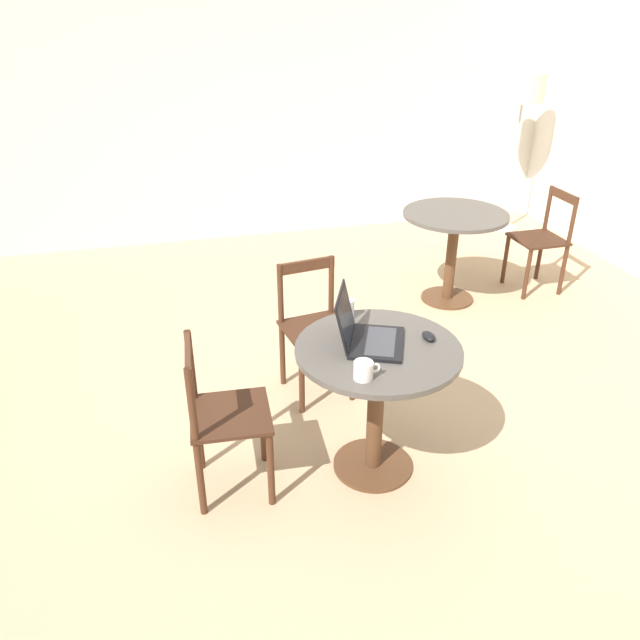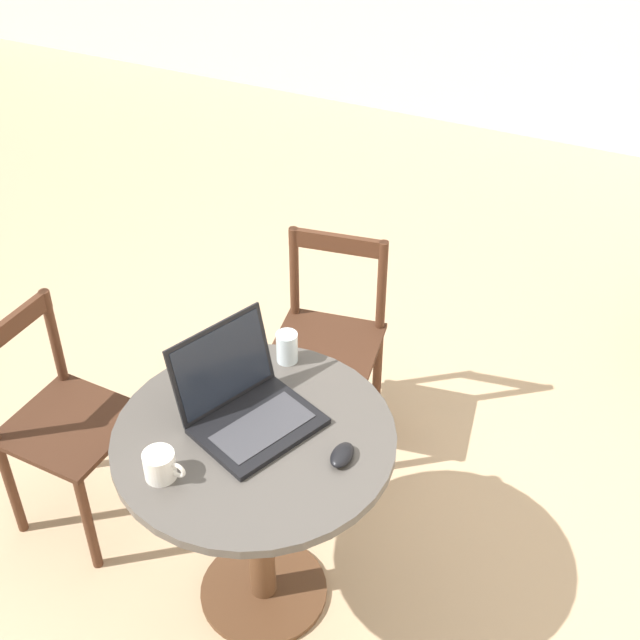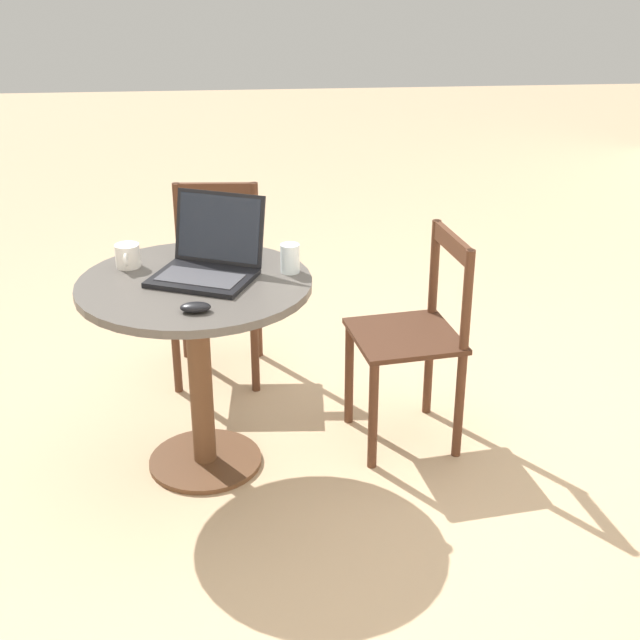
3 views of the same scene
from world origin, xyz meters
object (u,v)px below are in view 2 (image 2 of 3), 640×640
Objects in this scene: chair_near_left at (62,424)px; mouse at (342,455)px; mug at (160,465)px; laptop at (246,406)px; drinking_glass at (287,347)px; cafe_table_near at (256,475)px; chair_near_back at (328,344)px.

mouse is (1.05, -0.03, 0.33)m from chair_near_left.
mug is (0.63, -0.29, 0.36)m from chair_near_left.
chair_near_left is 1.11m from mouse.
mouse is at bearing -6.04° from laptop.
laptop is 4.20× the size of drinking_glass.
chair_near_back reaches higher than cafe_table_near.
chair_near_back is 0.61m from drinking_glass.
chair_near_left is 0.87m from drinking_glass.
cafe_table_near is at bearing -80.65° from drinking_glass.
cafe_table_near is 6.59× the size of mug.
drinking_glass reaches higher than mouse.
laptop is at bearing -88.36° from drinking_glass.
laptop reaches higher than mouse.
chair_near_back is 1.00× the size of chair_near_left.
chair_near_back and chair_near_left have the same top height.
chair_near_back is at bearing 116.01° from mouse.
laptop reaches higher than cafe_table_near.
mug reaches higher than mouse.
chair_near_left is 6.76× the size of mug.
cafe_table_near is at bearing -46.22° from laptop.
mug is (-0.43, -0.26, 0.03)m from mouse.
drinking_glass reaches higher than mug.
mug is 1.20× the size of drinking_glass.
drinking_glass is at bearing 21.81° from chair_near_left.
mouse is at bearing -63.99° from chair_near_back.
mouse is 0.96× the size of drinking_glass.
chair_near_left reaches higher than mug.
cafe_table_near is 0.41m from drinking_glass.
laptop is at bearing -84.53° from chair_near_back.
laptop is at bearing 69.52° from mug.
mouse is (0.39, -0.80, 0.33)m from chair_near_back.
chair_near_back reaches higher than mouse.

